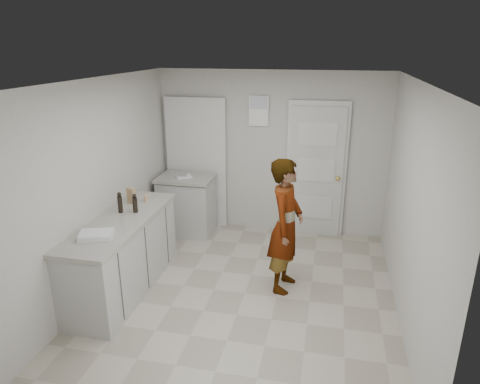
% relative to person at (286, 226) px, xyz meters
% --- Properties ---
extents(ground, '(4.00, 4.00, 0.00)m').
position_rel_person_xyz_m(ground, '(-0.44, -0.26, -0.82)').
color(ground, gray).
rests_on(ground, ground).
extents(room_shell, '(4.00, 4.00, 4.00)m').
position_rel_person_xyz_m(room_shell, '(-0.61, 1.69, 0.21)').
color(room_shell, '#ABA8A2').
rests_on(room_shell, ground).
extents(main_counter, '(0.64, 1.96, 0.93)m').
position_rel_person_xyz_m(main_counter, '(-1.89, -0.46, -0.39)').
color(main_counter, '#BAB9B5').
rests_on(main_counter, ground).
extents(side_counter, '(0.84, 0.61, 0.93)m').
position_rel_person_xyz_m(side_counter, '(-1.69, 1.29, -0.39)').
color(side_counter, '#BAB9B5').
rests_on(side_counter, ground).
extents(person, '(0.48, 0.65, 1.64)m').
position_rel_person_xyz_m(person, '(0.00, 0.00, 0.00)').
color(person, silver).
rests_on(person, ground).
extents(cake_mix_box, '(0.13, 0.10, 0.19)m').
position_rel_person_xyz_m(cake_mix_box, '(-1.99, 0.08, 0.20)').
color(cake_mix_box, '#95734A').
rests_on(cake_mix_box, main_counter).
extents(spice_jar, '(0.06, 0.06, 0.09)m').
position_rel_person_xyz_m(spice_jar, '(-1.83, 0.16, 0.15)').
color(spice_jar, tan).
rests_on(spice_jar, main_counter).
extents(oil_cruet_a, '(0.06, 0.06, 0.24)m').
position_rel_person_xyz_m(oil_cruet_a, '(-1.80, -0.22, 0.22)').
color(oil_cruet_a, black).
rests_on(oil_cruet_a, main_counter).
extents(oil_cruet_b, '(0.06, 0.06, 0.26)m').
position_rel_person_xyz_m(oil_cruet_b, '(-1.97, -0.26, 0.23)').
color(oil_cruet_b, black).
rests_on(oil_cruet_b, main_counter).
extents(baking_dish, '(0.40, 0.34, 0.06)m').
position_rel_person_xyz_m(baking_dish, '(-1.89, -0.97, 0.13)').
color(baking_dish, silver).
rests_on(baking_dish, main_counter).
extents(egg_bowl, '(0.12, 0.12, 0.05)m').
position_rel_person_xyz_m(egg_bowl, '(-1.86, -0.98, 0.13)').
color(egg_bowl, silver).
rests_on(egg_bowl, main_counter).
extents(papers, '(0.34, 0.36, 0.01)m').
position_rel_person_xyz_m(papers, '(-1.73, 1.31, 0.11)').
color(papers, white).
rests_on(papers, side_counter).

